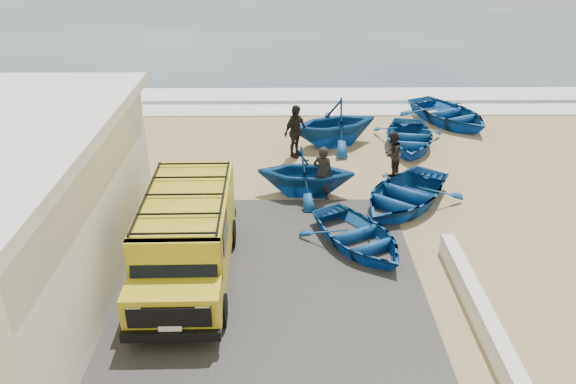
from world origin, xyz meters
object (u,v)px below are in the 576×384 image
object	(u,v)px
boat_far_right	(449,113)
fisherman_middle	(392,154)
boat_mid_right	(409,137)
boat_near_left	(358,236)
parapet	(481,314)
fisherman_front	(323,173)
fisherman_back	(295,131)
van	(187,236)
boat_near_right	(404,194)
boat_far_left	(334,122)
boat_mid_left	(306,172)

from	to	relation	value
boat_far_right	fisherman_middle	xyz separation A→B (m)	(-3.43, -5.26, 0.35)
boat_mid_right	boat_near_left	bearing A→B (deg)	-101.86
parapet	boat_mid_right	xyz separation A→B (m)	(0.48, 10.56, 0.13)
fisherman_front	fisherman_back	bearing A→B (deg)	-53.58
van	boat_mid_right	bearing A→B (deg)	48.95
parapet	boat_mid_right	bearing A→B (deg)	87.37
van	boat_near_right	bearing A→B (deg)	30.48
boat_near_right	boat_far_left	size ratio (longest dim) A/B	1.14
van	boat_far_left	xyz separation A→B (m)	(4.40, 8.92, -0.27)
boat_near_right	boat_mid_left	xyz separation A→B (m)	(-3.06, 0.82, 0.40)
parapet	fisherman_front	xyz separation A→B (m)	(-3.19, 6.18, 0.63)
boat_mid_left	boat_mid_right	size ratio (longest dim) A/B	0.80
boat_far_right	fisherman_back	size ratio (longest dim) A/B	2.15
boat_near_right	fisherman_front	bearing A→B (deg)	-154.18
boat_mid_left	fisherman_front	size ratio (longest dim) A/B	1.73
boat_mid_left	fisherman_front	bearing A→B (deg)	-113.18
boat_mid_left	boat_far_right	size ratio (longest dim) A/B	0.72
van	boat_far_left	world-z (taller)	van
boat_mid_left	boat_far_left	size ratio (longest dim) A/B	0.87
boat_near_right	boat_mid_left	size ratio (longest dim) A/B	1.31
boat_far_right	parapet	bearing A→B (deg)	-127.90
parapet	boat_far_left	distance (m)	11.09
fisherman_front	fisherman_middle	distance (m)	3.13
boat_near_left	boat_near_right	distance (m)	2.97
fisherman_middle	boat_far_left	bearing A→B (deg)	-114.73
parapet	van	distance (m)	7.17
boat_far_right	fisherman_back	distance (m)	7.69
parapet	fisherman_front	world-z (taller)	fisherman_front
fisherman_front	boat_mid_right	bearing A→B (deg)	-106.51
boat_far_right	fisherman_middle	bearing A→B (deg)	-149.16
fisherman_front	fisherman_middle	size ratio (longest dim) A/B	1.14
fisherman_back	boat_near_right	bearing A→B (deg)	-101.01
boat_far_left	fisherman_front	bearing A→B (deg)	-30.83
boat_near_left	parapet	bearing A→B (deg)	-81.69
parapet	fisherman_back	world-z (taller)	fisherman_back
van	boat_far_right	xyz separation A→B (m)	(9.63, 11.39, -0.77)
boat_far_right	boat_mid_left	bearing A→B (deg)	-159.77
parapet	boat_far_left	bearing A→B (deg)	102.78
boat_near_right	fisherman_front	xyz separation A→B (m)	(-2.53, 0.53, 0.48)
van	boat_mid_right	distance (m)	11.40
boat_mid_left	boat_near_right	bearing A→B (deg)	-99.75
boat_near_left	boat_far_left	world-z (taller)	boat_far_left
boat_mid_left	boat_mid_right	distance (m)	5.89
van	fisherman_back	size ratio (longest dim) A/B	2.65
boat_far_left	boat_far_right	xyz separation A→B (m)	(5.23, 2.47, -0.50)
boat_far_left	boat_far_right	world-z (taller)	boat_far_left
boat_near_left	boat_mid_left	bearing A→B (deg)	84.37
boat_mid_left	fisherman_back	world-z (taller)	fisherman_back
boat_far_right	fisherman_back	bearing A→B (deg)	-178.21
van	boat_far_right	size ratio (longest dim) A/B	1.23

